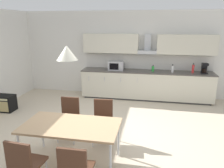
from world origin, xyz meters
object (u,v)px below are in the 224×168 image
Objects in this scene: bottle_red at (193,69)px; coffee_maker at (204,68)px; microwave at (116,66)px; bottle_white at (173,69)px; chair_near_right at (75,168)px; bottle_green at (153,69)px; dining_table at (71,127)px; chair_near_left at (24,161)px; chair_far_left at (69,114)px; chair_far_right at (103,117)px; pendant_lamp at (67,53)px; guitar_amp at (5,103)px.

coffee_maker is at bearing 3.99° from bottle_red.
microwave is 1.62× the size of bottle_red.
chair_near_right is at bearing -108.94° from bottle_white.
microwave reaches higher than bottle_green.
bottle_green is 3.89m from dining_table.
chair_near_left and chair_near_right have the same top height.
microwave is 0.55× the size of chair_far_left.
chair_far_right is 1.00× the size of chair_near_right.
pendant_lamp is at bearing -65.95° from chair_far_left.
guitar_amp is at bearing 144.73° from dining_table.
microwave is 2.34m from bottle_red.
dining_table is 0.90m from chair_near_right.
chair_far_left is at bearing 179.97° from chair_far_right.
chair_far_right is at bearing -19.61° from guitar_amp.
chair_near_left is 1.64m from pendant_lamp.
chair_near_left is (-0.50, -4.47, -0.51)m from microwave.
bottle_red is at bearing 45.07° from chair_far_left.
pendant_lamp is (0.37, 0.81, 1.37)m from chair_near_left.
chair_far_right is (0.35, 0.81, -0.15)m from dining_table.
bottle_white is 4.93m from guitar_amp.
bottle_red is (2.34, 0.00, -0.01)m from microwave.
coffee_maker is at bearing 0.98° from bottle_green.
coffee_maker is 4.30m from chair_far_left.
pendant_lamp reaches higher than guitar_amp.
coffee_maker reaches higher than dining_table.
coffee_maker is 1.22× the size of bottle_white.
bottle_green reaches higher than guitar_amp.
microwave is at bearing -179.97° from bottle_green.
bottle_white is (1.74, -0.05, -0.03)m from microwave.
chair_near_right is (0.01, -1.62, 0.00)m from chair_far_right.
chair_far_right is at bearing -130.47° from coffee_maker.
bottle_red is at bearing 55.89° from dining_table.
bottle_green is 3.03m from chair_far_right.
bottle_green reaches higher than chair_far_right.
chair_near_left reaches higher than guitar_amp.
chair_near_right is (0.23, -4.47, -0.51)m from microwave.
guitar_amp is (-2.31, 1.08, -0.31)m from chair_far_left.
bottle_red is at bearing 53.26° from chair_far_right.
bottle_green is 0.12× the size of dining_table.
microwave is at bearing 94.37° from chair_far_right.
chair_far_right is (-2.45, -2.87, -0.52)m from coffee_maker.
guitar_amp is at bearing 154.99° from chair_far_left.
chair_near_left is (-2.24, -4.42, -0.47)m from bottle_white.
bottle_green is at bearing 24.04° from guitar_amp.
microwave is 3.68m from dining_table.
chair_far_left is at bearing 114.03° from chair_near_right.
chair_near_right is (-0.93, -4.47, -0.45)m from bottle_green.
microwave is 1.50× the size of pendant_lamp.
bottle_red is (-0.32, -0.02, -0.02)m from coffee_maker.
coffee_maker reaches higher than chair_far_right.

